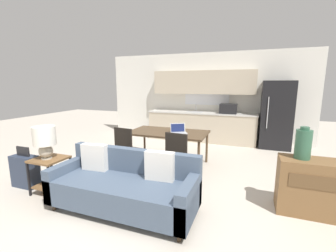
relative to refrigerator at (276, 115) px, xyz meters
The scene contains 14 objects.
ground_plane 4.81m from the refrigerator, 116.19° to the right, with size 20.00×20.00×0.00m, color beige.
wall_back 2.16m from the refrigerator, 169.37° to the left, with size 6.40×0.07×2.70m.
kitchen_counter 2.07m from the refrigerator, behind, with size 3.28×0.65×2.15m.
refrigerator is the anchor object (origin of this frame).
dining_table 3.25m from the refrigerator, 135.36° to the right, with size 1.67×0.95×0.73m.
couch 4.76m from the refrigerator, 118.25° to the right, with size 2.04×0.80×0.85m.
side_table 5.56m from the refrigerator, 131.02° to the right, with size 0.48×0.48×0.58m.
table_lamp 5.56m from the refrigerator, 130.93° to the right, with size 0.34×0.34×0.52m.
credenza 3.46m from the refrigerator, 85.16° to the right, with size 1.05×0.43×0.76m.
vase 3.38m from the refrigerator, 89.44° to the right, with size 0.20×0.20×0.44m.
dining_chair_near_right 3.63m from the refrigerator, 119.52° to the right, with size 0.47×0.47×0.94m.
dining_chair_near_left 4.20m from the refrigerator, 132.91° to the right, with size 0.47×0.47×0.94m.
laptop 3.10m from the refrigerator, 131.46° to the right, with size 0.41×0.38×0.20m.
suitcase 5.96m from the refrigerator, 135.30° to the right, with size 0.46×0.22×0.71m.
Camera 1 is at (1.44, -2.48, 1.74)m, focal length 24.00 mm.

